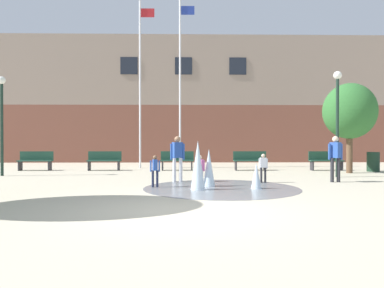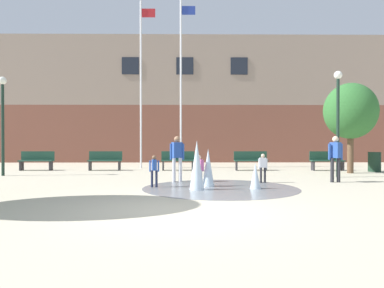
{
  "view_description": "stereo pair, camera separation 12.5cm",
  "coord_description": "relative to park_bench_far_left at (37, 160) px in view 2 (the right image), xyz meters",
  "views": [
    {
      "loc": [
        0.06,
        -7.62,
        1.46
      ],
      "look_at": [
        0.35,
        6.92,
        1.3
      ],
      "focal_mm": 35.0,
      "sensor_mm": 36.0,
      "label": 1
    },
    {
      "loc": [
        0.19,
        -7.62,
        1.46
      ],
      "look_at": [
        0.35,
        6.92,
        1.3
      ],
      "focal_mm": 35.0,
      "sensor_mm": 36.0,
      "label": 2
    }
  ],
  "objects": [
    {
      "name": "ground_plane",
      "position": [
        7.06,
        -10.36,
        -0.48
      ],
      "size": [
        100.0,
        100.0,
        0.0
      ],
      "primitive_type": "plane",
      "color": "#BCB299"
    },
    {
      "name": "library_building",
      "position": [
        7.06,
        9.14,
        3.66
      ],
      "size": [
        36.0,
        6.05,
        8.27
      ],
      "color": "brown",
      "rests_on": "ground"
    },
    {
      "name": "splash_fountain",
      "position": [
        7.99,
        -6.77,
        -0.01
      ],
      "size": [
        4.72,
        4.72,
        1.44
      ],
      "color": "gray",
      "rests_on": "ground"
    },
    {
      "name": "park_bench_far_left",
      "position": [
        0.0,
        0.0,
        0.0
      ],
      "size": [
        1.6,
        0.44,
        0.91
      ],
      "color": "#28282D",
      "rests_on": "ground"
    },
    {
      "name": "park_bench_left_of_flagpoles",
      "position": [
        3.27,
        -0.01,
        0.0
      ],
      "size": [
        1.6,
        0.44,
        0.91
      ],
      "color": "#28282D",
      "rests_on": "ground"
    },
    {
      "name": "park_bench_center",
      "position": [
        6.77,
        -0.0,
        0.0
      ],
      "size": [
        1.6,
        0.44,
        0.91
      ],
      "color": "#28282D",
      "rests_on": "ground"
    },
    {
      "name": "park_bench_under_right_flagpole",
      "position": [
        10.27,
        -0.08,
        0.0
      ],
      "size": [
        1.6,
        0.44,
        0.91
      ],
      "color": "#28282D",
      "rests_on": "ground"
    },
    {
      "name": "park_bench_near_trashcan",
      "position": [
        13.91,
        -0.19,
        0.0
      ],
      "size": [
        1.6,
        0.44,
        0.91
      ],
      "color": "#28282D",
      "rests_on": "ground"
    },
    {
      "name": "teen_by_trashcan",
      "position": [
        12.33,
        -5.2,
        0.45
      ],
      "size": [
        0.5,
        0.39,
        1.59
      ],
      "rotation": [
        0.0,
        0.0,
        2.09
      ],
      "color": "#28282D",
      "rests_on": "ground"
    },
    {
      "name": "child_in_fountain",
      "position": [
        9.8,
        -5.32,
        0.1
      ],
      "size": [
        0.31,
        0.13,
        0.99
      ],
      "rotation": [
        0.0,
        0.0,
        0.01
      ],
      "color": "#28282D",
      "rests_on": "ground"
    },
    {
      "name": "child_running",
      "position": [
        7.6,
        -6.37,
        0.1
      ],
      "size": [
        0.31,
        0.22,
        0.99
      ],
      "rotation": [
        0.0,
        0.0,
        -0.62
      ],
      "color": "silver",
      "rests_on": "ground"
    },
    {
      "name": "adult_near_bench",
      "position": [
        6.88,
        -5.06,
        0.45
      ],
      "size": [
        0.5,
        0.34,
        1.59
      ],
      "rotation": [
        0.0,
        0.0,
        -2.63
      ],
      "color": "silver",
      "rests_on": "ground"
    },
    {
      "name": "child_with_pink_shirt",
      "position": [
        6.21,
        -6.48,
        0.1
      ],
      "size": [
        0.31,
        0.24,
        0.99
      ],
      "rotation": [
        0.0,
        0.0,
        1.85
      ],
      "color": "#1E233D",
      "rests_on": "ground"
    },
    {
      "name": "flagpole_left",
      "position": [
        4.84,
        1.48,
        4.11
      ],
      "size": [
        0.8,
        0.1,
        8.67
      ],
      "color": "silver",
      "rests_on": "ground"
    },
    {
      "name": "flagpole_right",
      "position": [
        6.91,
        1.48,
        4.18
      ],
      "size": [
        0.8,
        0.1,
        8.81
      ],
      "color": "silver",
      "rests_on": "ground"
    },
    {
      "name": "lamp_post_left_lane",
      "position": [
        -0.29,
        -2.68,
        2.14
      ],
      "size": [
        0.32,
        0.32,
        4.03
      ],
      "color": "#192D23",
      "rests_on": "ground"
    },
    {
      "name": "lamp_post_right_lane",
      "position": [
        13.11,
        -3.46,
        2.21
      ],
      "size": [
        0.32,
        0.32,
        4.15
      ],
      "color": "#192D23",
      "rests_on": "ground"
    },
    {
      "name": "trash_can",
      "position": [
        15.83,
        -0.92,
        -0.03
      ],
      "size": [
        0.56,
        0.56,
        0.9
      ],
      "primitive_type": "cylinder",
      "color": "#193323",
      "rests_on": "ground"
    },
    {
      "name": "street_tree_near_building",
      "position": [
        14.38,
        -1.68,
        2.24
      ],
      "size": [
        2.3,
        2.3,
        3.95
      ],
      "color": "brown",
      "rests_on": "ground"
    }
  ]
}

